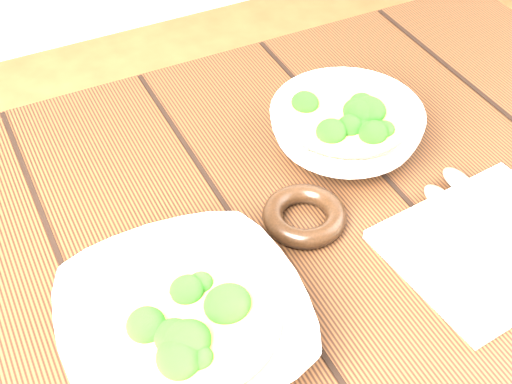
% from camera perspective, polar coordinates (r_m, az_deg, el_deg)
% --- Properties ---
extents(table, '(1.20, 0.80, 0.75)m').
position_cam_1_polar(table, '(0.89, 1.53, -10.01)').
color(table, '#37200F').
rests_on(table, ground).
extents(soup_bowl_front, '(0.25, 0.25, 0.07)m').
position_cam_1_polar(soup_bowl_front, '(0.71, -5.74, -10.41)').
color(soup_bowl_front, white).
rests_on(soup_bowl_front, table).
extents(soup_bowl_back, '(0.24, 0.24, 0.07)m').
position_cam_1_polar(soup_bowl_back, '(0.92, 7.20, 5.10)').
color(soup_bowl_back, white).
rests_on(soup_bowl_back, table).
extents(trivet, '(0.10, 0.10, 0.02)m').
position_cam_1_polar(trivet, '(0.83, 3.88, -1.89)').
color(trivet, black).
rests_on(trivet, table).
extents(napkin, '(0.24, 0.20, 0.01)m').
position_cam_1_polar(napkin, '(0.84, 18.21, -4.10)').
color(napkin, beige).
rests_on(napkin, table).
extents(spoon_left, '(0.03, 0.18, 0.01)m').
position_cam_1_polar(spoon_left, '(0.85, 15.85, -2.07)').
color(spoon_left, '#A7A193').
rests_on(spoon_left, napkin).
extents(spoon_right, '(0.03, 0.18, 0.01)m').
position_cam_1_polar(spoon_right, '(0.88, 17.25, -0.59)').
color(spoon_right, '#A7A193').
rests_on(spoon_right, napkin).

